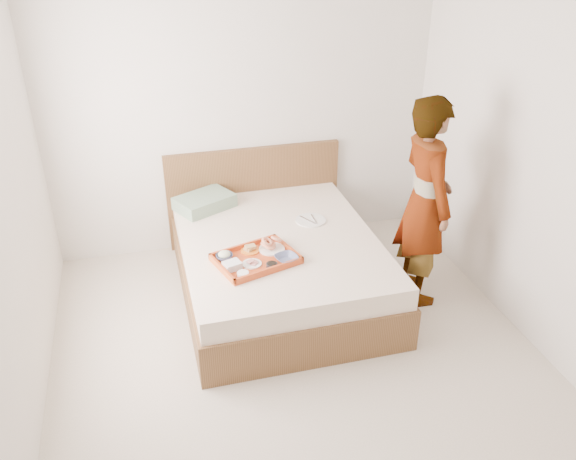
# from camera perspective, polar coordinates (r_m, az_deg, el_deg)

# --- Properties ---
(ground) EXTENTS (3.50, 4.00, 0.01)m
(ground) POSITION_cam_1_polar(r_m,az_deg,el_deg) (4.33, 1.55, -13.40)
(ground) COLOR beige
(ground) RESTS_ON ground
(wall_back) EXTENTS (3.50, 0.01, 2.60)m
(wall_back) POSITION_cam_1_polar(r_m,az_deg,el_deg) (5.40, -4.36, 11.37)
(wall_back) COLOR silver
(wall_back) RESTS_ON ground
(wall_right) EXTENTS (0.01, 4.00, 2.60)m
(wall_right) POSITION_cam_1_polar(r_m,az_deg,el_deg) (4.38, 24.39, 4.64)
(wall_right) COLOR silver
(wall_right) RESTS_ON ground
(bed) EXTENTS (1.65, 2.00, 0.53)m
(bed) POSITION_cam_1_polar(r_m,az_deg,el_deg) (4.95, -0.86, -3.45)
(bed) COLOR brown
(bed) RESTS_ON ground
(headboard) EXTENTS (1.65, 0.06, 0.95)m
(headboard) POSITION_cam_1_polar(r_m,az_deg,el_deg) (5.68, -3.28, 3.39)
(headboard) COLOR brown
(headboard) RESTS_ON ground
(pillow) EXTENTS (0.58, 0.51, 0.12)m
(pillow) POSITION_cam_1_polar(r_m,az_deg,el_deg) (5.33, -8.03, 2.69)
(pillow) COLOR gray
(pillow) RESTS_ON bed
(tray) EXTENTS (0.69, 0.58, 0.05)m
(tray) POSITION_cam_1_polar(r_m,az_deg,el_deg) (4.50, -3.10, -2.75)
(tray) COLOR #BF591F
(tray) RESTS_ON bed
(prawn_plate) EXTENTS (0.25, 0.25, 0.01)m
(prawn_plate) POSITION_cam_1_polar(r_m,az_deg,el_deg) (4.62, -1.57, -1.84)
(prawn_plate) COLOR white
(prawn_plate) RESTS_ON tray
(navy_bowl_big) EXTENTS (0.21, 0.21, 0.04)m
(navy_bowl_big) POSITION_cam_1_polar(r_m,az_deg,el_deg) (4.47, -0.16, -2.75)
(navy_bowl_big) COLOR navy
(navy_bowl_big) RESTS_ON tray
(sauce_dish) EXTENTS (0.11, 0.11, 0.03)m
(sauce_dish) POSITION_cam_1_polar(r_m,az_deg,el_deg) (4.40, -1.56, -3.42)
(sauce_dish) COLOR black
(sauce_dish) RESTS_ON tray
(meat_plate) EXTENTS (0.18, 0.18, 0.01)m
(meat_plate) POSITION_cam_1_polar(r_m,az_deg,el_deg) (4.44, -3.50, -3.26)
(meat_plate) COLOR white
(meat_plate) RESTS_ON tray
(bread_plate) EXTENTS (0.18, 0.18, 0.01)m
(bread_plate) POSITION_cam_1_polar(r_m,az_deg,el_deg) (4.61, -3.68, -1.99)
(bread_plate) COLOR orange
(bread_plate) RESTS_ON tray
(salad_bowl) EXTENTS (0.16, 0.16, 0.04)m
(salad_bowl) POSITION_cam_1_polar(r_m,az_deg,el_deg) (4.52, -6.14, -2.58)
(salad_bowl) COLOR navy
(salad_bowl) RESTS_ON tray
(plastic_tub) EXTENTS (0.15, 0.13, 0.05)m
(plastic_tub) POSITION_cam_1_polar(r_m,az_deg,el_deg) (4.40, -5.39, -3.41)
(plastic_tub) COLOR silver
(plastic_tub) RESTS_ON tray
(cheese_round) EXTENTS (0.11, 0.11, 0.03)m
(cheese_round) POSITION_cam_1_polar(r_m,az_deg,el_deg) (4.31, -4.35, -4.24)
(cheese_round) COLOR white
(cheese_round) RESTS_ON tray
(dinner_plate) EXTENTS (0.30, 0.30, 0.01)m
(dinner_plate) POSITION_cam_1_polar(r_m,az_deg,el_deg) (5.08, 2.20, 0.95)
(dinner_plate) COLOR white
(dinner_plate) RESTS_ON bed
(person) EXTENTS (0.42, 0.63, 1.71)m
(person) POSITION_cam_1_polar(r_m,az_deg,el_deg) (4.79, 13.04, 2.64)
(person) COLOR white
(person) RESTS_ON ground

